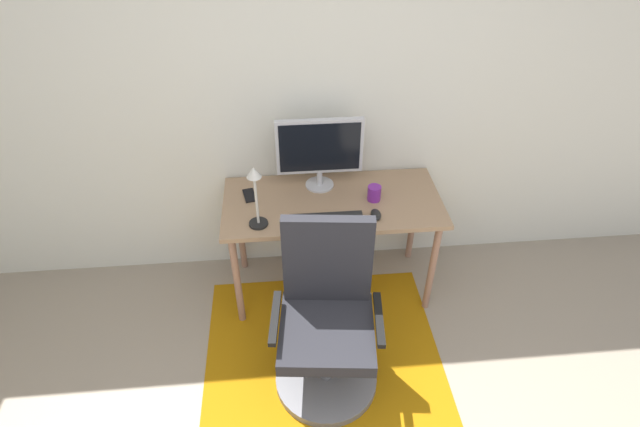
% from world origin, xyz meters
% --- Properties ---
extents(wall_back, '(6.00, 0.10, 2.60)m').
position_xyz_m(wall_back, '(0.00, 2.20, 1.30)').
color(wall_back, silver).
rests_on(wall_back, ground).
extents(area_rug, '(1.42, 1.48, 0.01)m').
position_xyz_m(area_rug, '(0.03, 1.15, 0.00)').
color(area_rug, '#9B6108').
rests_on(area_rug, ground).
extents(desk, '(1.34, 0.62, 0.74)m').
position_xyz_m(desk, '(0.14, 1.82, 0.66)').
color(desk, '#927254').
rests_on(desk, ground).
extents(monitor, '(0.53, 0.18, 0.47)m').
position_xyz_m(monitor, '(0.08, 1.99, 1.01)').
color(monitor, '#B2B2B7').
rests_on(monitor, desk).
extents(keyboard, '(0.43, 0.13, 0.02)m').
position_xyz_m(keyboard, '(0.09, 1.62, 0.75)').
color(keyboard, black).
rests_on(keyboard, desk).
extents(computer_mouse, '(0.06, 0.10, 0.03)m').
position_xyz_m(computer_mouse, '(0.38, 1.64, 0.76)').
color(computer_mouse, black).
rests_on(computer_mouse, desk).
extents(coffee_cup, '(0.08, 0.08, 0.10)m').
position_xyz_m(coffee_cup, '(0.40, 1.81, 0.79)').
color(coffee_cup, '#6F238A').
rests_on(coffee_cup, desk).
extents(cell_phone, '(0.09, 0.15, 0.01)m').
position_xyz_m(cell_phone, '(-0.37, 1.91, 0.75)').
color(cell_phone, black).
rests_on(cell_phone, desk).
extents(desk_lamp, '(0.11, 0.11, 0.39)m').
position_xyz_m(desk_lamp, '(-0.31, 1.63, 0.99)').
color(desk_lamp, black).
rests_on(desk_lamp, desk).
extents(office_chair, '(0.61, 0.58, 1.04)m').
position_xyz_m(office_chair, '(0.04, 1.11, 0.40)').
color(office_chair, slate).
rests_on(office_chair, ground).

